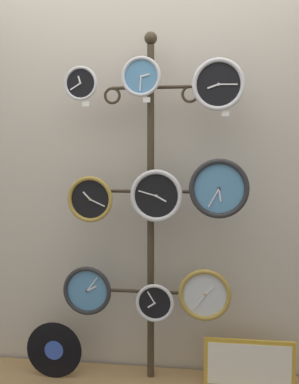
{
  "coord_description": "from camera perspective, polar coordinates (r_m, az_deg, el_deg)",
  "views": [
    {
      "loc": [
        0.35,
        -2.16,
        1.36
      ],
      "look_at": [
        0.0,
        0.36,
        1.17
      ],
      "focal_mm": 42.0,
      "sensor_mm": 36.0,
      "label": 1
    }
  ],
  "objects": [
    {
      "name": "shop_wall",
      "position": [
        2.75,
        0.6,
        5.11
      ],
      "size": [
        4.4,
        0.04,
        2.8
      ],
      "color": "#BCB2A3",
      "rests_on": "ground_plane"
    },
    {
      "name": "clock_bottom_center",
      "position": [
        2.61,
        0.69,
        -13.88
      ],
      "size": [
        0.22,
        0.04,
        0.22
      ],
      "color": "black"
    },
    {
      "name": "vinyl_record",
      "position": [
        2.87,
        -12.02,
        -19.04
      ],
      "size": [
        0.34,
        0.01,
        0.34
      ],
      "color": "black",
      "rests_on": "low_shelf"
    },
    {
      "name": "clock_bottom_left",
      "position": [
        2.7,
        -7.89,
        -12.29
      ],
      "size": [
        0.29,
        0.04,
        0.29
      ],
      "color": "#4C84B2"
    },
    {
      "name": "price_tag_mid",
      "position": [
        2.53,
        -0.37,
        11.63
      ],
      "size": [
        0.04,
        0.0,
        0.03
      ],
      "color": "white"
    },
    {
      "name": "price_tag_upper",
      "position": [
        2.58,
        -8.13,
        11.02
      ],
      "size": [
        0.04,
        0.0,
        0.03
      ],
      "color": "white"
    },
    {
      "name": "clock_middle_left",
      "position": [
        2.58,
        -7.53,
        -0.91
      ],
      "size": [
        0.26,
        0.04,
        0.26
      ],
      "color": "black"
    },
    {
      "name": "price_tag_lower",
      "position": [
        2.48,
        9.62,
        9.8
      ],
      "size": [
        0.04,
        0.0,
        0.03
      ],
      "color": "white"
    },
    {
      "name": "clock_middle_right",
      "position": [
        2.48,
        8.82,
        0.43
      ],
      "size": [
        0.33,
        0.04,
        0.33
      ],
      "color": "#4C84B2"
    },
    {
      "name": "clock_top_left",
      "position": [
        2.61,
        -8.7,
        13.46
      ],
      "size": [
        0.19,
        0.04,
        0.19
      ],
      "color": "black"
    },
    {
      "name": "clock_top_center",
      "position": [
        2.56,
        -1.06,
        14.44
      ],
      "size": [
        0.22,
        0.04,
        0.22
      ],
      "color": "#4C84B2"
    },
    {
      "name": "display_stand",
      "position": [
        2.66,
        0.15,
        -7.96
      ],
      "size": [
        0.78,
        0.33,
        2.08
      ],
      "color": "#382D1E",
      "rests_on": "ground_plane"
    },
    {
      "name": "picture_frame",
      "position": [
        2.76,
        12.53,
        -20.6
      ],
      "size": [
        0.51,
        0.02,
        0.28
      ],
      "color": "gold",
      "rests_on": "low_shelf"
    },
    {
      "name": "clock_bottom_right",
      "position": [
        2.61,
        7.03,
        -12.82
      ],
      "size": [
        0.3,
        0.04,
        0.3
      ],
      "color": "silver"
    },
    {
      "name": "clock_middle_center",
      "position": [
        2.52,
        0.88,
        -0.48
      ],
      "size": [
        0.3,
        0.04,
        0.3
      ],
      "color": "black"
    },
    {
      "name": "clock_top_right",
      "position": [
        2.5,
        8.75,
        13.34
      ],
      "size": [
        0.28,
        0.04,
        0.28
      ],
      "color": "black"
    }
  ]
}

